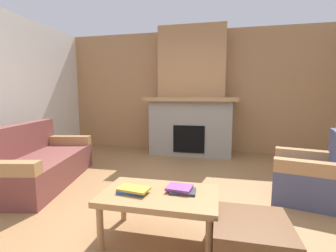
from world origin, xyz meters
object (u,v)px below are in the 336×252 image
object	(u,v)px
fireplace	(191,100)
ottoman	(251,248)
armchair	(312,176)
coffee_table	(159,199)
couch	(38,164)

from	to	relation	value
fireplace	ottoman	xyz separation A→B (m)	(0.84, -3.47, -0.96)
armchair	fireplace	bearing A→B (deg)	130.00
coffee_table	ottoman	xyz separation A→B (m)	(0.73, -0.26, -0.18)
coffee_table	armchair	bearing A→B (deg)	36.04
fireplace	coffee_table	world-z (taller)	fireplace
coffee_table	ottoman	distance (m)	0.79
coffee_table	ottoman	bearing A→B (deg)	-19.52
couch	ottoman	bearing A→B (deg)	-23.36
couch	ottoman	world-z (taller)	couch
armchair	coffee_table	xyz separation A→B (m)	(-1.61, -1.17, 0.08)
coffee_table	ottoman	size ratio (longest dim) A/B	1.92
couch	armchair	distance (m)	3.67
coffee_table	ottoman	world-z (taller)	coffee_table
armchair	coffee_table	distance (m)	1.99
armchair	coffee_table	bearing A→B (deg)	-143.96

